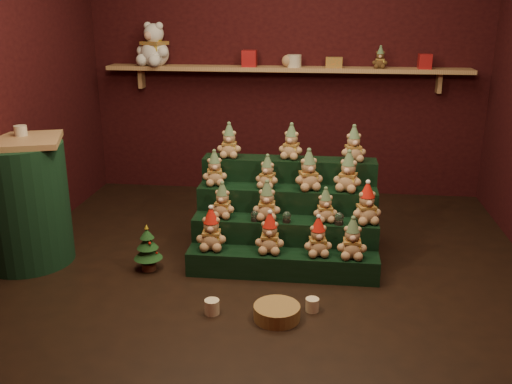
# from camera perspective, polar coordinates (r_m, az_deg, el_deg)

# --- Properties ---
(ground) EXTENTS (4.00, 4.00, 0.00)m
(ground) POSITION_cam_1_polar(r_m,az_deg,el_deg) (4.31, 0.94, -7.91)
(ground) COLOR black
(ground) RESTS_ON ground
(back_wall) EXTENTS (4.00, 0.10, 2.80)m
(back_wall) POSITION_cam_1_polar(r_m,az_deg,el_deg) (5.94, 3.12, 13.32)
(back_wall) COLOR black
(back_wall) RESTS_ON ground
(front_wall) EXTENTS (4.00, 0.10, 2.80)m
(front_wall) POSITION_cam_1_polar(r_m,az_deg,el_deg) (1.91, -5.24, 3.16)
(front_wall) COLOR black
(front_wall) RESTS_ON ground
(back_shelf) EXTENTS (3.60, 0.26, 0.24)m
(back_shelf) POSITION_cam_1_polar(r_m,az_deg,el_deg) (5.78, 2.98, 12.13)
(back_shelf) COLOR tan
(back_shelf) RESTS_ON ground
(riser_tier_front) EXTENTS (1.40, 0.22, 0.18)m
(riser_tier_front) POSITION_cam_1_polar(r_m,az_deg,el_deg) (4.21, 2.62, -7.24)
(riser_tier_front) COLOR black
(riser_tier_front) RESTS_ON ground
(riser_tier_midfront) EXTENTS (1.40, 0.22, 0.36)m
(riser_tier_midfront) POSITION_cam_1_polar(r_m,az_deg,el_deg) (4.38, 2.86, -4.95)
(riser_tier_midfront) COLOR black
(riser_tier_midfront) RESTS_ON ground
(riser_tier_midback) EXTENTS (1.40, 0.22, 0.54)m
(riser_tier_midback) POSITION_cam_1_polar(r_m,az_deg,el_deg) (4.55, 3.07, -2.82)
(riser_tier_midback) COLOR black
(riser_tier_midback) RESTS_ON ground
(riser_tier_back) EXTENTS (1.40, 0.22, 0.72)m
(riser_tier_back) POSITION_cam_1_polar(r_m,az_deg,el_deg) (4.72, 3.28, -0.86)
(riser_tier_back) COLOR black
(riser_tier_back) RESTS_ON ground
(teddy_0) EXTENTS (0.23, 0.21, 0.31)m
(teddy_0) POSITION_cam_1_polar(r_m,az_deg,el_deg) (4.20, -4.49, -3.72)
(teddy_0) COLOR tan
(teddy_0) RESTS_ON riser_tier_front
(teddy_1) EXTENTS (0.21, 0.19, 0.30)m
(teddy_1) POSITION_cam_1_polar(r_m,az_deg,el_deg) (4.13, 1.39, -4.13)
(teddy_1) COLOR tan
(teddy_1) RESTS_ON riser_tier_front
(teddy_2) EXTENTS (0.23, 0.22, 0.28)m
(teddy_2) POSITION_cam_1_polar(r_m,az_deg,el_deg) (4.11, 6.21, -4.45)
(teddy_2) COLOR tan
(teddy_2) RESTS_ON riser_tier_front
(teddy_3) EXTENTS (0.22, 0.19, 0.30)m
(teddy_3) POSITION_cam_1_polar(r_m,az_deg,el_deg) (4.10, 9.61, -4.56)
(teddy_3) COLOR tan
(teddy_3) RESTS_ON riser_tier_front
(teddy_4) EXTENTS (0.21, 0.19, 0.27)m
(teddy_4) POSITION_cam_1_polar(r_m,az_deg,el_deg) (4.32, -3.37, -0.84)
(teddy_4) COLOR tan
(teddy_4) RESTS_ON riser_tier_midfront
(teddy_5) EXTENTS (0.21, 0.19, 0.29)m
(teddy_5) POSITION_cam_1_polar(r_m,az_deg,el_deg) (4.27, 1.10, -0.86)
(teddy_5) COLOR tan
(teddy_5) RESTS_ON riser_tier_midfront
(teddy_6) EXTENTS (0.21, 0.20, 0.25)m
(teddy_6) POSITION_cam_1_polar(r_m,az_deg,el_deg) (4.26, 6.94, -1.29)
(teddy_6) COLOR tan
(teddy_6) RESTS_ON riser_tier_midfront
(teddy_7) EXTENTS (0.26, 0.25, 0.30)m
(teddy_7) POSITION_cam_1_polar(r_m,az_deg,el_deg) (4.27, 11.01, -1.12)
(teddy_7) COLOR tan
(teddy_7) RESTS_ON riser_tier_midfront
(teddy_8) EXTENTS (0.23, 0.21, 0.27)m
(teddy_8) POSITION_cam_1_polar(r_m,az_deg,el_deg) (4.51, -4.17, 2.40)
(teddy_8) COLOR tan
(teddy_8) RESTS_ON riser_tier_midback
(teddy_9) EXTENTS (0.22, 0.21, 0.25)m
(teddy_9) POSITION_cam_1_polar(r_m,az_deg,el_deg) (4.42, 1.16, 2.03)
(teddy_9) COLOR tan
(teddy_9) RESTS_ON riser_tier_midback
(teddy_10) EXTENTS (0.27, 0.26, 0.31)m
(teddy_10) POSITION_cam_1_polar(r_m,az_deg,el_deg) (4.40, 5.28, 2.21)
(teddy_10) COLOR tan
(teddy_10) RESTS_ON riser_tier_midback
(teddy_11) EXTENTS (0.27, 0.25, 0.30)m
(teddy_11) POSITION_cam_1_polar(r_m,az_deg,el_deg) (4.40, 9.23, 2.05)
(teddy_11) COLOR tan
(teddy_11) RESTS_ON riser_tier_midback
(teddy_12) EXTENTS (0.20, 0.18, 0.27)m
(teddy_12) POSITION_cam_1_polar(r_m,az_deg,el_deg) (4.63, -2.69, 5.15)
(teddy_12) COLOR tan
(teddy_12) RESTS_ON riser_tier_back
(teddy_13) EXTENTS (0.24, 0.22, 0.28)m
(teddy_13) POSITION_cam_1_polar(r_m,az_deg,el_deg) (4.59, 3.56, 5.05)
(teddy_13) COLOR tan
(teddy_13) RESTS_ON riser_tier_back
(teddy_14) EXTENTS (0.24, 0.22, 0.28)m
(teddy_14) POSITION_cam_1_polar(r_m,az_deg,el_deg) (4.57, 9.72, 4.77)
(teddy_14) COLOR tan
(teddy_14) RESTS_ON riser_tier_back
(snow_globe_a) EXTENTS (0.06, 0.06, 0.08)m
(snow_globe_a) POSITION_cam_1_polar(r_m,az_deg,el_deg) (4.26, -0.12, -2.37)
(snow_globe_a) COLOR black
(snow_globe_a) RESTS_ON riser_tier_midfront
(snow_globe_b) EXTENTS (0.06, 0.06, 0.09)m
(snow_globe_b) POSITION_cam_1_polar(r_m,az_deg,el_deg) (4.24, 3.09, -2.49)
(snow_globe_b) COLOR black
(snow_globe_b) RESTS_ON riser_tier_midfront
(snow_globe_c) EXTENTS (0.07, 0.07, 0.09)m
(snow_globe_c) POSITION_cam_1_polar(r_m,az_deg,el_deg) (4.23, 8.31, -2.63)
(snow_globe_c) COLOR black
(snow_globe_c) RESTS_ON riser_tier_midfront
(side_table) EXTENTS (0.78, 0.71, 0.97)m
(side_table) POSITION_cam_1_polar(r_m,az_deg,el_deg) (4.65, -22.29, -0.96)
(side_table) COLOR tan
(side_table) RESTS_ON ground
(table_ornament) EXTENTS (0.09, 0.09, 0.08)m
(table_ornament) POSITION_cam_1_polar(r_m,az_deg,el_deg) (4.60, -22.49, 5.69)
(table_ornament) COLOR beige
(table_ornament) RESTS_ON side_table
(mini_christmas_tree) EXTENTS (0.21, 0.21, 0.36)m
(mini_christmas_tree) POSITION_cam_1_polar(r_m,az_deg,el_deg) (4.34, -10.78, -5.52)
(mini_christmas_tree) COLOR #4E291B
(mini_christmas_tree) RESTS_ON ground
(mug_left) EXTENTS (0.10, 0.10, 0.10)m
(mug_left) POSITION_cam_1_polar(r_m,az_deg,el_deg) (3.75, -4.42, -11.38)
(mug_left) COLOR beige
(mug_left) RESTS_ON ground
(mug_right) EXTENTS (0.09, 0.09, 0.09)m
(mug_right) POSITION_cam_1_polar(r_m,az_deg,el_deg) (3.79, 5.64, -11.16)
(mug_right) COLOR beige
(mug_right) RESTS_ON ground
(wicker_basket) EXTENTS (0.39, 0.39, 0.09)m
(wicker_basket) POSITION_cam_1_polar(r_m,az_deg,el_deg) (3.69, 2.10, -11.93)
(wicker_basket) COLOR olive
(wicker_basket) RESTS_ON ground
(white_bear) EXTENTS (0.49, 0.47, 0.53)m
(white_bear) POSITION_cam_1_polar(r_m,az_deg,el_deg) (5.96, -10.16, 14.88)
(white_bear) COLOR white
(white_bear) RESTS_ON back_shelf
(brown_bear) EXTENTS (0.16, 0.14, 0.20)m
(brown_bear) POSITION_cam_1_polar(r_m,az_deg,el_deg) (5.74, 12.32, 13.00)
(brown_bear) COLOR #4E341A
(brown_bear) RESTS_ON back_shelf
(gift_tin_red_a) EXTENTS (0.14, 0.14, 0.16)m
(gift_tin_red_a) POSITION_cam_1_polar(r_m,az_deg,el_deg) (5.78, -0.66, 13.21)
(gift_tin_red_a) COLOR #AC1A1C
(gift_tin_red_a) RESTS_ON back_shelf
(gift_tin_cream) EXTENTS (0.14, 0.14, 0.12)m
(gift_tin_cream) POSITION_cam_1_polar(r_m,az_deg,el_deg) (5.74, 3.84, 12.94)
(gift_tin_cream) COLOR beige
(gift_tin_cream) RESTS_ON back_shelf
(gift_tin_red_b) EXTENTS (0.12, 0.12, 0.14)m
(gift_tin_red_b) POSITION_cam_1_polar(r_m,az_deg,el_deg) (5.81, 16.53, 12.42)
(gift_tin_red_b) COLOR #AC1A1C
(gift_tin_red_b) RESTS_ON back_shelf
(shelf_plush_ball) EXTENTS (0.12, 0.12, 0.12)m
(shelf_plush_ball) POSITION_cam_1_polar(r_m,az_deg,el_deg) (5.74, 3.20, 12.96)
(shelf_plush_ball) COLOR tan
(shelf_plush_ball) RESTS_ON back_shelf
(scarf_gift_box) EXTENTS (0.16, 0.10, 0.10)m
(scarf_gift_box) POSITION_cam_1_polar(r_m,az_deg,el_deg) (5.73, 7.80, 12.71)
(scarf_gift_box) COLOR #C55E1B
(scarf_gift_box) RESTS_ON back_shelf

